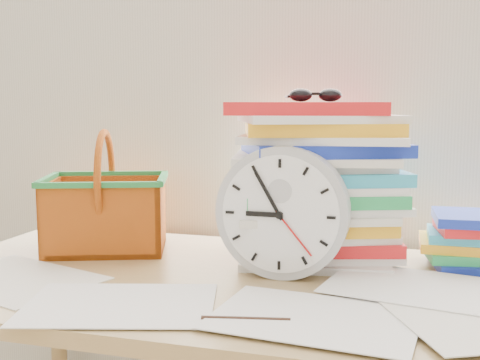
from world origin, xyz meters
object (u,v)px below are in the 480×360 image
(book_stack, at_px, (477,241))
(basket, at_px, (106,191))
(paper_stack, at_px, (313,182))
(clock, at_px, (283,212))
(desk, at_px, (249,315))

(book_stack, xyz_separation_m, basket, (-0.85, -0.07, 0.08))
(paper_stack, bearing_deg, clock, -102.26)
(desk, height_order, clock, clock)
(desk, xyz_separation_m, book_stack, (0.45, 0.21, 0.14))
(desk, xyz_separation_m, paper_stack, (0.09, 0.19, 0.25))
(clock, height_order, book_stack, clock)
(paper_stack, distance_m, book_stack, 0.37)
(paper_stack, xyz_separation_m, book_stack, (0.35, 0.02, -0.12))
(basket, bearing_deg, paper_stack, -14.51)
(desk, relative_size, book_stack, 5.80)
(book_stack, bearing_deg, desk, -154.49)
(book_stack, height_order, basket, basket)
(paper_stack, relative_size, book_stack, 1.53)
(book_stack, distance_m, basket, 0.85)
(desk, xyz_separation_m, clock, (0.06, 0.03, 0.21))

